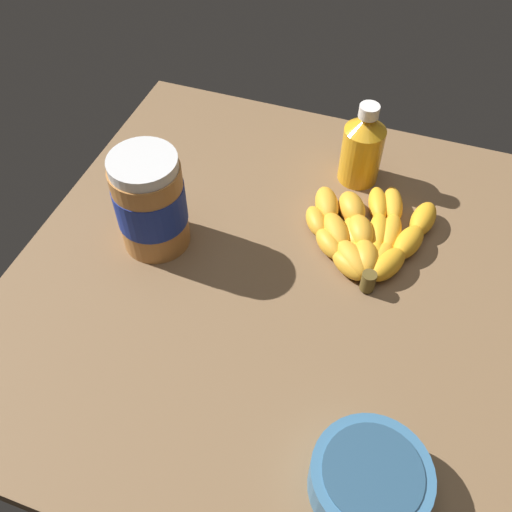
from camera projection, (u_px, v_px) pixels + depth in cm
name	position (u px, v px, depth cm)	size (l,w,h in cm)	color
ground_plane	(282.00, 284.00, 79.44)	(75.33, 73.79, 3.22)	brown
banana_bunch	(366.00, 235.00, 81.08)	(20.66, 19.75, 3.70)	gold
peanut_butter_jar	(150.00, 203.00, 76.89)	(9.83, 9.83, 15.26)	#B27238
honey_bottle	(362.00, 147.00, 86.45)	(6.38, 6.38, 13.71)	gold
small_bowl	(370.00, 479.00, 58.21)	(12.59, 12.59, 4.95)	teal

